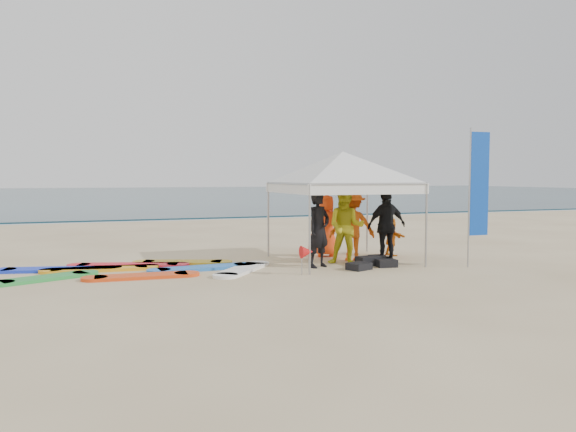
{
  "coord_description": "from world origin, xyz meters",
  "views": [
    {
      "loc": [
        -4.87,
        -9.94,
        2.13
      ],
      "look_at": [
        -0.37,
        2.6,
        1.2
      ],
      "focal_mm": 35.0,
      "sensor_mm": 36.0,
      "label": 1
    }
  ],
  "objects_px": {
    "person_black_b": "(386,226)",
    "surfboard_spread": "(137,269)",
    "marker_pennant": "(307,252)",
    "person_yellow": "(346,227)",
    "canopy_tent": "(343,152)",
    "feather_flag": "(478,186)",
    "person_orange_a": "(352,225)",
    "person_seated": "(391,237)",
    "person_orange_b": "(326,226)",
    "person_black_a": "(319,229)"
  },
  "relations": [
    {
      "from": "person_black_b",
      "to": "surfboard_spread",
      "type": "bearing_deg",
      "value": -10.22
    },
    {
      "from": "marker_pennant",
      "to": "person_yellow",
      "type": "bearing_deg",
      "value": 34.73
    },
    {
      "from": "canopy_tent",
      "to": "feather_flag",
      "type": "distance_m",
      "value": 3.33
    },
    {
      "from": "person_orange_a",
      "to": "surfboard_spread",
      "type": "distance_m",
      "value": 5.37
    },
    {
      "from": "person_yellow",
      "to": "feather_flag",
      "type": "bearing_deg",
      "value": 6.7
    },
    {
      "from": "person_seated",
      "to": "marker_pennant",
      "type": "bearing_deg",
      "value": 118.74
    },
    {
      "from": "person_black_b",
      "to": "person_seated",
      "type": "bearing_deg",
      "value": -129.12
    },
    {
      "from": "person_yellow",
      "to": "canopy_tent",
      "type": "xyz_separation_m",
      "value": [
        0.13,
        0.49,
        1.82
      ]
    },
    {
      "from": "canopy_tent",
      "to": "marker_pennant",
      "type": "distance_m",
      "value": 3.09
    },
    {
      "from": "person_orange_b",
      "to": "person_seated",
      "type": "xyz_separation_m",
      "value": [
        1.74,
        -0.4,
        -0.32
      ]
    },
    {
      "from": "person_black_a",
      "to": "marker_pennant",
      "type": "relative_size",
      "value": 2.82
    },
    {
      "from": "person_orange_b",
      "to": "feather_flag",
      "type": "relative_size",
      "value": 0.51
    },
    {
      "from": "person_yellow",
      "to": "person_orange_a",
      "type": "height_order",
      "value": "person_yellow"
    },
    {
      "from": "person_orange_a",
      "to": "feather_flag",
      "type": "distance_m",
      "value": 3.18
    },
    {
      "from": "person_yellow",
      "to": "canopy_tent",
      "type": "bearing_deg",
      "value": 107.44
    },
    {
      "from": "person_orange_a",
      "to": "person_seated",
      "type": "xyz_separation_m",
      "value": [
        1.41,
        0.48,
        -0.39
      ]
    },
    {
      "from": "person_black_b",
      "to": "marker_pennant",
      "type": "distance_m",
      "value": 2.77
    },
    {
      "from": "surfboard_spread",
      "to": "marker_pennant",
      "type": "bearing_deg",
      "value": -26.74
    },
    {
      "from": "person_orange_b",
      "to": "marker_pennant",
      "type": "xyz_separation_m",
      "value": [
        -1.51,
        -2.4,
        -0.33
      ]
    },
    {
      "from": "person_yellow",
      "to": "person_black_b",
      "type": "height_order",
      "value": "person_yellow"
    },
    {
      "from": "person_seated",
      "to": "marker_pennant",
      "type": "relative_size",
      "value": 1.61
    },
    {
      "from": "person_black_a",
      "to": "person_seated",
      "type": "relative_size",
      "value": 1.75
    },
    {
      "from": "person_orange_b",
      "to": "surfboard_spread",
      "type": "relative_size",
      "value": 0.28
    },
    {
      "from": "person_yellow",
      "to": "canopy_tent",
      "type": "distance_m",
      "value": 1.89
    },
    {
      "from": "person_seated",
      "to": "feather_flag",
      "type": "relative_size",
      "value": 0.31
    },
    {
      "from": "person_black_a",
      "to": "person_seated",
      "type": "height_order",
      "value": "person_black_a"
    },
    {
      "from": "surfboard_spread",
      "to": "feather_flag",
      "type": "bearing_deg",
      "value": -15.3
    },
    {
      "from": "person_orange_b",
      "to": "person_yellow",
      "type": "bearing_deg",
      "value": 99.77
    },
    {
      "from": "marker_pennant",
      "to": "surfboard_spread",
      "type": "distance_m",
      "value": 3.9
    },
    {
      "from": "person_orange_a",
      "to": "person_black_b",
      "type": "xyz_separation_m",
      "value": [
        0.71,
        -0.49,
        0.01
      ]
    },
    {
      "from": "canopy_tent",
      "to": "surfboard_spread",
      "type": "height_order",
      "value": "canopy_tent"
    },
    {
      "from": "person_orange_a",
      "to": "marker_pennant",
      "type": "height_order",
      "value": "person_orange_a"
    },
    {
      "from": "person_orange_b",
      "to": "person_seated",
      "type": "height_order",
      "value": "person_orange_b"
    },
    {
      "from": "canopy_tent",
      "to": "person_black_b",
      "type": "bearing_deg",
      "value": -23.49
    },
    {
      "from": "person_yellow",
      "to": "person_orange_b",
      "type": "xyz_separation_m",
      "value": [
        0.1,
        1.42,
        -0.1
      ]
    },
    {
      "from": "person_black_a",
      "to": "feather_flag",
      "type": "relative_size",
      "value": 0.55
    },
    {
      "from": "person_orange_a",
      "to": "person_orange_b",
      "type": "distance_m",
      "value": 0.94
    },
    {
      "from": "person_black_b",
      "to": "canopy_tent",
      "type": "height_order",
      "value": "canopy_tent"
    },
    {
      "from": "canopy_tent",
      "to": "surfboard_spread",
      "type": "xyz_separation_m",
      "value": [
        -4.99,
        0.28,
        -2.71
      ]
    },
    {
      "from": "person_orange_a",
      "to": "person_orange_b",
      "type": "xyz_separation_m",
      "value": [
        -0.32,
        0.88,
        -0.07
      ]
    },
    {
      "from": "canopy_tent",
      "to": "marker_pennant",
      "type": "relative_size",
      "value": 6.56
    },
    {
      "from": "person_seated",
      "to": "marker_pennant",
      "type": "height_order",
      "value": "person_seated"
    },
    {
      "from": "person_black_a",
      "to": "person_yellow",
      "type": "relative_size",
      "value": 0.97
    },
    {
      "from": "person_black_b",
      "to": "surfboard_spread",
      "type": "relative_size",
      "value": 0.31
    },
    {
      "from": "person_seated",
      "to": "person_black_b",
      "type": "bearing_deg",
      "value": 141.39
    },
    {
      "from": "person_seated",
      "to": "canopy_tent",
      "type": "height_order",
      "value": "canopy_tent"
    },
    {
      "from": "person_black_a",
      "to": "surfboard_spread",
      "type": "height_order",
      "value": "person_black_a"
    },
    {
      "from": "person_black_a",
      "to": "person_orange_a",
      "type": "distance_m",
      "value": 1.39
    },
    {
      "from": "marker_pennant",
      "to": "surfboard_spread",
      "type": "xyz_separation_m",
      "value": [
        -3.46,
        1.74,
        -0.46
      ]
    },
    {
      "from": "person_yellow",
      "to": "feather_flag",
      "type": "height_order",
      "value": "feather_flag"
    }
  ]
}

